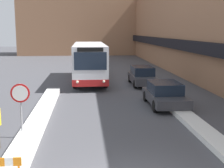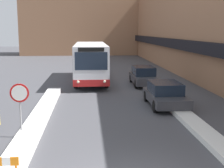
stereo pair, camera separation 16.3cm
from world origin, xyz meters
name	(u,v)px [view 1 (the left image)]	position (x,y,z in m)	size (l,w,h in m)	color
building_row_right	(195,25)	(9.98, 24.00, 4.92)	(5.50, 60.00, 9.87)	#996B4C
building_backdrop_far	(92,2)	(0.00, 50.84, 9.53)	(26.00, 8.00, 19.07)	#996B4C
snow_bank_left	(35,126)	(-3.60, 5.86, 0.15)	(0.90, 16.71, 0.30)	silver
snow_bank_right	(184,114)	(3.60, 7.28, 0.12)	(0.90, 18.10, 0.24)	silver
city_bus	(89,61)	(-1.00, 18.97, 1.74)	(2.60, 10.65, 3.20)	silver
parked_car_front	(165,94)	(3.20, 9.59, 0.70)	(1.92, 4.26, 1.39)	#38383D
parked_car_middle	(142,76)	(3.20, 16.71, 0.74)	(1.82, 4.58, 1.48)	#38383D
stop_sign	(20,99)	(-3.94, 4.73, 1.62)	(0.76, 0.08, 2.23)	gray
construction_barricade	(1,168)	(-3.64, 0.43, 0.67)	(1.10, 0.06, 0.94)	orange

